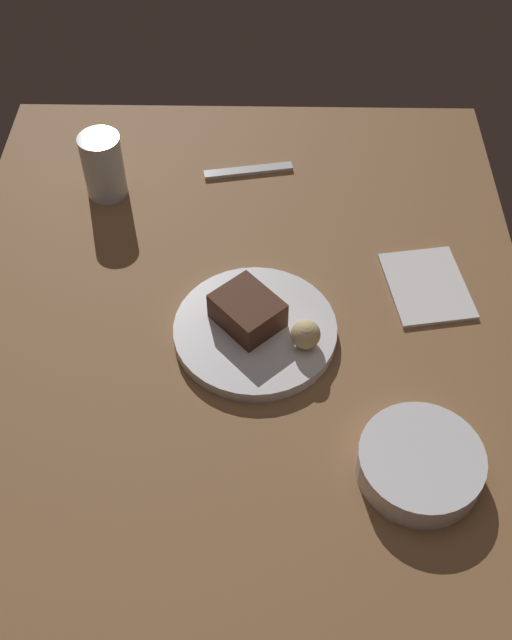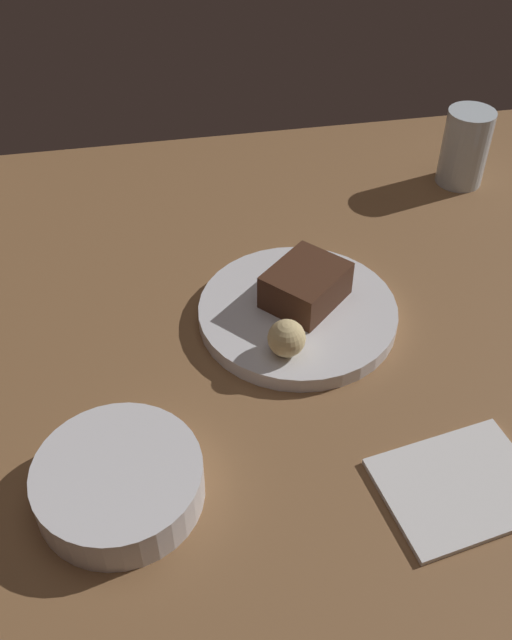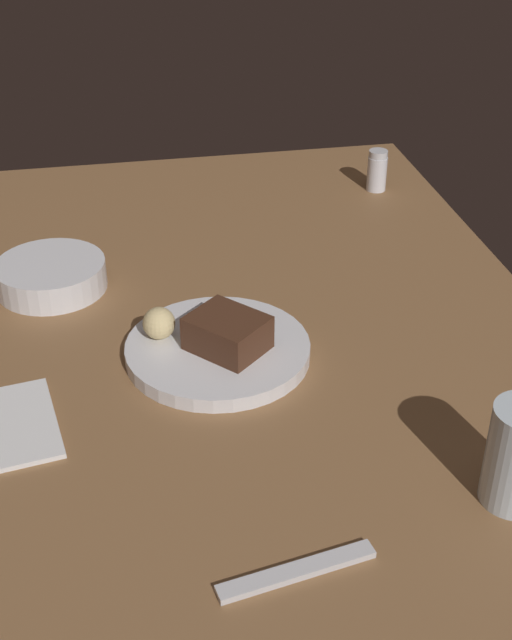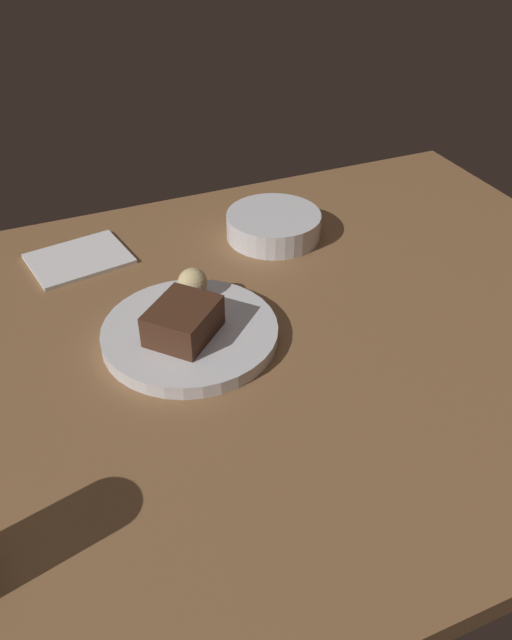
# 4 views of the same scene
# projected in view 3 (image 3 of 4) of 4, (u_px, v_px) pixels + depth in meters

# --- Properties ---
(dining_table) EXTENTS (1.20, 0.84, 0.03)m
(dining_table) POSITION_uv_depth(u_px,v_px,m) (231.00, 338.00, 1.12)
(dining_table) COLOR brown
(dining_table) RESTS_ON ground
(dessert_plate) EXTENTS (0.23, 0.23, 0.02)m
(dessert_plate) POSITION_uv_depth(u_px,v_px,m) (218.00, 350.00, 1.05)
(dessert_plate) COLOR silver
(dessert_plate) RESTS_ON dining_table
(chocolate_cake_slice) EXTENTS (0.11, 0.11, 0.04)m
(chocolate_cake_slice) POSITION_uv_depth(u_px,v_px,m) (227.00, 333.00, 1.03)
(chocolate_cake_slice) COLOR #472819
(chocolate_cake_slice) RESTS_ON dessert_plate
(bread_roll) EXTENTS (0.04, 0.04, 0.04)m
(bread_roll) POSITION_uv_depth(u_px,v_px,m) (159.00, 323.00, 1.05)
(bread_roll) COLOR #DBC184
(bread_roll) RESTS_ON dessert_plate
(salt_shaker) EXTENTS (0.03, 0.03, 0.07)m
(salt_shaker) POSITION_uv_depth(u_px,v_px,m) (377.00, 171.00, 1.47)
(salt_shaker) COLOR silver
(salt_shaker) RESTS_ON dining_table
(side_bowl) EXTENTS (0.15, 0.15, 0.04)m
(side_bowl) POSITION_uv_depth(u_px,v_px,m) (51.00, 275.00, 1.19)
(side_bowl) COLOR silver
(side_bowl) RESTS_ON dining_table
(dessert_spoon) EXTENTS (0.04, 0.15, 0.01)m
(dessert_spoon) POSITION_uv_depth(u_px,v_px,m) (297.00, 571.00, 0.77)
(dessert_spoon) COLOR silver
(dessert_spoon) RESTS_ON dining_table
(folded_napkin) EXTENTS (0.16, 0.13, 0.01)m
(folded_napkin) POSITION_uv_depth(u_px,v_px,m) (4.00, 427.00, 0.94)
(folded_napkin) COLOR white
(folded_napkin) RESTS_ON dining_table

